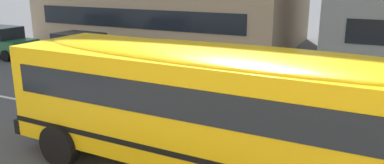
# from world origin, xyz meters

# --- Properties ---
(school_bus) EXTENTS (12.93, 3.20, 2.88)m
(school_bus) POSITION_xyz_m (-2.21, -1.88, 1.71)
(school_bus) COLOR yellow
(school_bus) RESTS_ON ground_plane
(parked_car_dark_blue_mid_block) EXTENTS (3.98, 2.04, 1.64)m
(parked_car_dark_blue_mid_block) POSITION_xyz_m (-13.33, 5.11, 0.84)
(parked_car_dark_blue_mid_block) COLOR navy
(parked_car_dark_blue_mid_block) RESTS_ON ground_plane
(parked_car_green_far_corner) EXTENTS (3.91, 1.89, 1.64)m
(parked_car_green_far_corner) POSITION_xyz_m (-19.00, 5.10, 0.84)
(parked_car_green_far_corner) COLOR #236038
(parked_car_green_far_corner) RESTS_ON ground_plane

